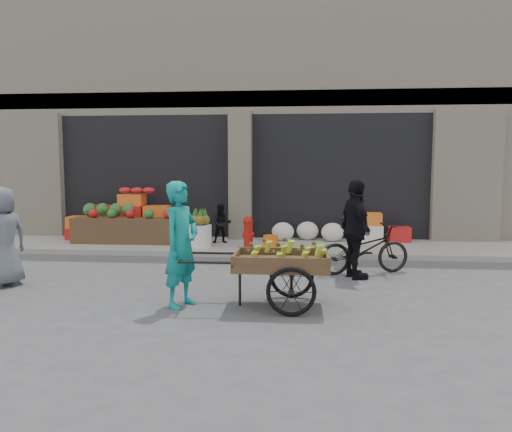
# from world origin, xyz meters

# --- Properties ---
(ground) EXTENTS (80.00, 80.00, 0.00)m
(ground) POSITION_xyz_m (0.00, 0.00, 0.00)
(ground) COLOR #424244
(ground) RESTS_ON ground
(sidewalk) EXTENTS (18.00, 2.20, 0.12)m
(sidewalk) POSITION_xyz_m (0.00, 4.10, 0.06)
(sidewalk) COLOR gray
(sidewalk) RESTS_ON ground
(building) EXTENTS (14.00, 6.45, 7.00)m
(building) POSITION_xyz_m (0.00, 8.03, 3.37)
(building) COLOR beige
(building) RESTS_ON ground
(fruit_display) EXTENTS (3.10, 1.12, 1.24)m
(fruit_display) POSITION_xyz_m (-2.48, 4.38, 0.67)
(fruit_display) COLOR red
(fruit_display) RESTS_ON sidewalk
(pineapple_bin) EXTENTS (0.52, 0.52, 0.50)m
(pineapple_bin) POSITION_xyz_m (-0.75, 3.60, 0.37)
(pineapple_bin) COLOR silver
(pineapple_bin) RESTS_ON sidewalk
(fire_hydrant) EXTENTS (0.22, 0.22, 0.71)m
(fire_hydrant) POSITION_xyz_m (0.35, 3.55, 0.50)
(fire_hydrant) COLOR #A5140F
(fire_hydrant) RESTS_ON sidewalk
(orange_bucket) EXTENTS (0.32, 0.32, 0.30)m
(orange_bucket) POSITION_xyz_m (0.85, 3.50, 0.27)
(orange_bucket) COLOR orange
(orange_bucket) RESTS_ON sidewalk
(right_bay_goods) EXTENTS (3.35, 0.60, 0.70)m
(right_bay_goods) POSITION_xyz_m (2.61, 4.70, 0.41)
(right_bay_goods) COLOR silver
(right_bay_goods) RESTS_ON sidewalk
(seated_person) EXTENTS (0.51, 0.43, 0.93)m
(seated_person) POSITION_xyz_m (-0.35, 4.20, 0.58)
(seated_person) COLOR black
(seated_person) RESTS_ON sidewalk
(banana_cart) EXTENTS (2.25, 1.00, 0.93)m
(banana_cart) POSITION_xyz_m (1.21, -0.54, 0.68)
(banana_cart) COLOR brown
(banana_cart) RESTS_ON ground
(vendor_woman) EXTENTS (0.64, 0.75, 1.76)m
(vendor_woman) POSITION_xyz_m (-0.13, -0.66, 0.88)
(vendor_woman) COLOR #107F7E
(vendor_woman) RESTS_ON ground
(vendor_grey) EXTENTS (0.85, 0.95, 1.63)m
(vendor_grey) POSITION_xyz_m (-3.30, 0.23, 0.81)
(vendor_grey) COLOR slate
(vendor_grey) RESTS_ON ground
(bicycle) EXTENTS (1.82, 1.09, 0.90)m
(bicycle) POSITION_xyz_m (2.66, 1.70, 0.45)
(bicycle) COLOR black
(bicycle) RESTS_ON ground
(cyclist) EXTENTS (0.71, 1.09, 1.73)m
(cyclist) POSITION_xyz_m (2.46, 1.30, 0.86)
(cyclist) COLOR black
(cyclist) RESTS_ON ground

